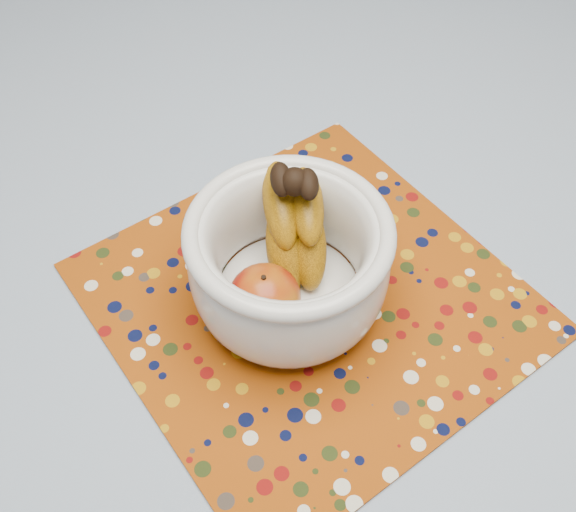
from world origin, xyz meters
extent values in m
plane|color=#2D2826|center=(0.00, 0.00, 0.00)|extent=(4.00, 4.00, 0.00)
cube|color=brown|center=(0.00, 0.00, 0.73)|extent=(1.20, 1.20, 0.04)
cylinder|color=brown|center=(0.53, 0.53, 0.35)|extent=(0.06, 0.06, 0.71)
cube|color=slate|center=(0.00, 0.00, 0.76)|extent=(1.32, 1.32, 0.01)
cube|color=#893807|center=(-0.01, -0.05, 0.76)|extent=(0.56, 0.56, 0.00)
cylinder|color=silver|center=(-0.04, -0.05, 0.77)|extent=(0.11, 0.11, 0.01)
cylinder|color=silver|center=(-0.04, -0.05, 0.78)|extent=(0.15, 0.15, 0.01)
torus|color=silver|center=(-0.04, -0.05, 0.88)|extent=(0.21, 0.21, 0.02)
ellipsoid|color=#760804|center=(-0.07, -0.08, 0.82)|extent=(0.07, 0.07, 0.07)
sphere|color=black|center=(-0.02, 0.00, 0.90)|extent=(0.03, 0.03, 0.03)
camera|label=1|loc=(-0.12, -0.47, 1.38)|focal=42.00mm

